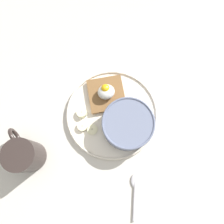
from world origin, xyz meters
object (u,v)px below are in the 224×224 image
object	(u,v)px
coffee_mug	(24,155)
toast_slice	(106,95)
banana_slice_front	(92,129)
banana_slice_back	(82,113)
poached_egg	(105,92)
banana_slice_left	(82,126)
spoon	(135,191)
oatmeal_bowl	(128,125)

from	to	relation	value
coffee_mug	toast_slice	bearing A→B (deg)	23.97
toast_slice	coffee_mug	bearing A→B (deg)	-156.03
banana_slice_front	banana_slice_back	distance (cm)	5.62
toast_slice	poached_egg	size ratio (longest dim) A/B	2.32
toast_slice	banana_slice_left	size ratio (longest dim) A/B	3.13
spoon	banana_slice_back	bearing A→B (deg)	108.60
oatmeal_bowl	toast_slice	distance (cm)	11.32
toast_slice	banana_slice_front	xyz separation A→B (cm)	(-6.36, -8.71, -0.22)
banana_slice_left	banana_slice_front	bearing A→B (deg)	-33.84
poached_egg	coffee_mug	size ratio (longest dim) A/B	0.41
toast_slice	poached_egg	bearing A→B (deg)	103.67
toast_slice	spoon	xyz separation A→B (cm)	(0.23, -27.57, -1.40)
spoon	coffee_mug	bearing A→B (deg)	146.05
oatmeal_bowl	banana_slice_front	world-z (taller)	oatmeal_bowl
poached_egg	spoon	distance (cm)	27.95
poached_egg	coffee_mug	world-z (taller)	coffee_mug
oatmeal_bowl	poached_egg	bearing A→B (deg)	106.97
coffee_mug	banana_slice_back	bearing A→B (deg)	24.56
oatmeal_bowl	banana_slice_left	world-z (taller)	oatmeal_bowl
banana_slice_back	spoon	bearing A→B (deg)	-71.40
coffee_mug	spoon	xyz separation A→B (cm)	(24.75, -16.66, -4.67)
banana_slice_back	spoon	xyz separation A→B (cm)	(8.16, -24.24, -1.35)
oatmeal_bowl	banana_slice_back	bearing A→B (deg)	146.93
banana_slice_front	toast_slice	bearing A→B (deg)	53.87
toast_slice	coffee_mug	world-z (taller)	coffee_mug
banana_slice_back	coffee_mug	distance (cm)	18.54
banana_slice_front	banana_slice_left	bearing A→B (deg)	146.16
banana_slice_back	coffee_mug	bearing A→B (deg)	-155.44
toast_slice	banana_slice_left	xyz separation A→B (cm)	(-8.79, -7.09, -0.25)
oatmeal_bowl	banana_slice_back	size ratio (longest dim) A/B	3.46
oatmeal_bowl	coffee_mug	distance (cm)	27.78
toast_slice	coffee_mug	distance (cm)	27.03
coffee_mug	spoon	size ratio (longest dim) A/B	1.01
poached_egg	banana_slice_front	bearing A→B (deg)	-125.55
poached_egg	spoon	bearing A→B (deg)	-89.46
toast_slice	banana_slice_front	world-z (taller)	toast_slice
banana_slice_front	coffee_mug	distance (cm)	18.62
oatmeal_bowl	toast_slice	bearing A→B (deg)	107.01
banana_slice_back	coffee_mug	xyz separation A→B (cm)	(-16.59, -7.58, 3.32)
banana_slice_left	banana_slice_back	distance (cm)	3.87
banana_slice_front	spoon	xyz separation A→B (cm)	(6.59, -18.85, -1.18)
banana_slice_left	poached_egg	bearing A→B (deg)	39.54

